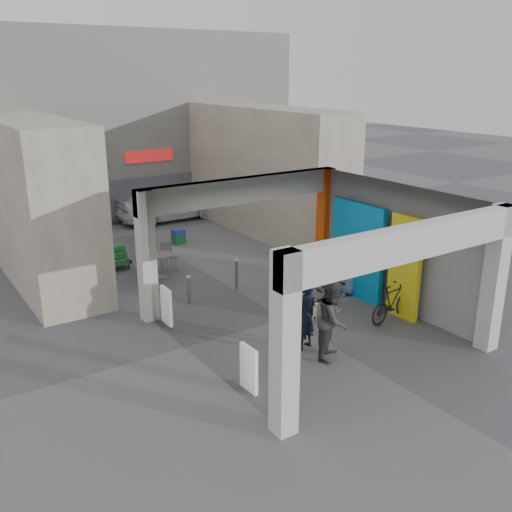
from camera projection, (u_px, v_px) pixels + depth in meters
ground at (285, 319)px, 15.23m from camera, size 90.00×90.00×0.00m
arcade_canopy at (324, 240)px, 14.15m from camera, size 6.40×6.45×6.40m
far_building at (97, 126)px, 25.06m from camera, size 18.00×4.08×8.00m
plaza_bldg_left at (31, 197)px, 18.01m from camera, size 2.00×9.00×5.00m
plaza_bldg_right at (265, 171)px, 22.76m from camera, size 2.00×9.00×5.00m
bollard_left at (189, 290)px, 16.10m from camera, size 0.09×0.09×0.82m
bollard_center at (236, 275)px, 17.15m from camera, size 0.09×0.09×0.93m
bollard_right at (284, 267)px, 17.88m from camera, size 0.09×0.09×0.89m
advert_board_near at (249, 368)px, 11.68m from camera, size 0.11×0.55×1.00m
advert_board_far at (167, 306)px, 14.79m from camera, size 0.11×0.55×1.00m
cafe_set at (154, 266)px, 18.35m from camera, size 1.54×1.24×0.93m
produce_stand at (112, 261)px, 18.88m from camera, size 1.17×0.63×0.77m
crate_stack at (178, 236)px, 21.77m from camera, size 0.47×0.38×0.56m
border_collie at (312, 309)px, 15.25m from camera, size 0.22×0.43×0.60m
man_with_dog at (305, 315)px, 13.38m from camera, size 0.71×0.56×1.69m
man_back_turned at (333, 320)px, 12.94m from camera, size 1.14×1.09×1.86m
man_elderly at (348, 266)px, 16.66m from camera, size 1.01×0.86×1.75m
man_crates at (143, 225)px, 21.28m from camera, size 1.05×0.71×1.66m
bicycle_front at (338, 280)px, 16.50m from camera, size 2.08×0.91×1.06m
bicycle_rear at (392, 302)px, 15.00m from camera, size 1.75×0.71×1.02m
white_van at (168, 203)px, 25.11m from camera, size 4.55×1.89×1.54m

